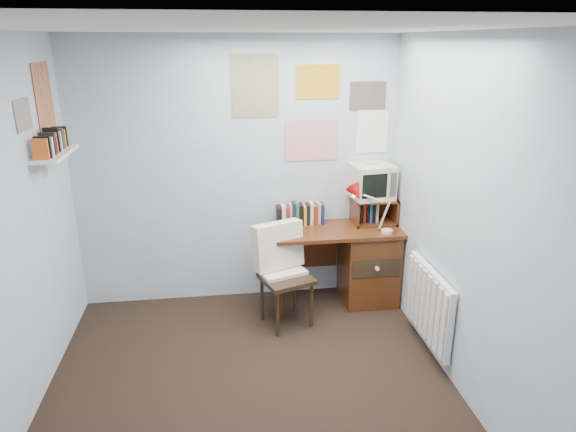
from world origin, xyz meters
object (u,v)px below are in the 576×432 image
at_px(desk, 363,261).
at_px(crt_tv, 372,180).
at_px(wall_shelf, 55,154).
at_px(desk_chair, 286,279).
at_px(tv_riser, 374,210).
at_px(radiator, 429,304).
at_px(desk_lamp, 388,213).

xyz_separation_m(desk, crt_tv, (0.09, 0.13, 0.78)).
relative_size(crt_tv, wall_shelf, 0.60).
relative_size(desk_chair, tv_riser, 2.22).
relative_size(desk_chair, radiator, 1.11).
height_order(tv_riser, crt_tv, crt_tv).
relative_size(desk, crt_tv, 3.23).
distance_m(desk, crt_tv, 0.80).
distance_m(tv_riser, wall_shelf, 2.83).
bearing_deg(desk, crt_tv, 56.54).
relative_size(radiator, wall_shelf, 1.29).
xyz_separation_m(desk, tv_riser, (0.12, 0.11, 0.48)).
distance_m(tv_riser, crt_tv, 0.30).
distance_m(tv_riser, radiator, 1.15).
bearing_deg(radiator, crt_tv, 100.81).
distance_m(desk, tv_riser, 0.51).
bearing_deg(tv_riser, radiator, -80.72).
bearing_deg(desk, wall_shelf, -171.60).
height_order(desk_chair, tv_riser, tv_riser).
bearing_deg(desk_chair, tv_riser, 7.46).
bearing_deg(crt_tv, wall_shelf, -176.40).
relative_size(desk_lamp, tv_riser, 0.97).
bearing_deg(crt_tv, desk_lamp, -83.46).
xyz_separation_m(desk_chair, tv_riser, (0.91, 0.47, 0.44)).
relative_size(tv_riser, crt_tv, 1.08).
bearing_deg(wall_shelf, desk, 8.40).
distance_m(desk_lamp, crt_tv, 0.39).
bearing_deg(desk, tv_riser, 42.96).
bearing_deg(radiator, wall_shelf, 169.11).
height_order(desk_lamp, radiator, desk_lamp).
relative_size(desk_lamp, wall_shelf, 0.63).
xyz_separation_m(desk_chair, crt_tv, (0.88, 0.49, 0.74)).
height_order(desk, crt_tv, crt_tv).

